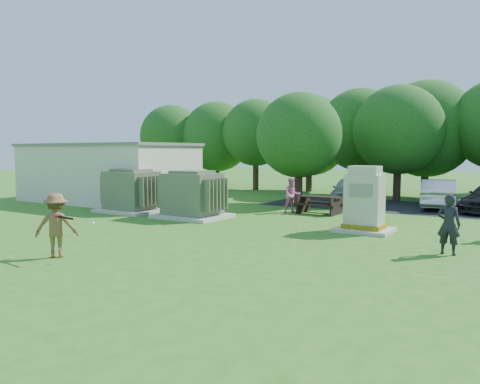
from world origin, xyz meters
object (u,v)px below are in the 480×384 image
Objects in this scene: transformer_right at (192,196)px; person_at_picnic at (292,195)px; picnic_table at (319,203)px; car_white at (349,190)px; person_by_generator at (449,224)px; car_silver_a at (438,194)px; batter at (56,225)px; transformer_left at (132,192)px; generator_cabinet at (364,203)px.

person_at_picnic is at bearing 52.80° from transformer_right.
picnic_table is 0.45× the size of car_white.
transformer_right is at bearing -6.53° from person_by_generator.
car_white is 4.72m from car_silver_a.
picnic_table is at bearing -39.74° from person_by_generator.
person_by_generator reaches higher than car_white.
car_white is (2.17, 17.52, -0.16)m from batter.
transformer_left reaches higher than car_silver_a.
transformer_right is 1.26× the size of generator_cabinet.
car_silver_a is (5.57, 5.54, -0.09)m from person_at_picnic.
person_by_generator is 1.03× the size of person_at_picnic.
batter is (-2.58, -12.29, 0.37)m from picnic_table.
car_white is at bearing 94.48° from picnic_table.
generator_cabinet is 1.25× the size of picnic_table.
car_silver_a is at bearing -75.36° from person_by_generator.
person_by_generator is (3.19, -2.44, -0.19)m from generator_cabinet.
transformer_left is at bearing -97.60° from batter.
car_white is at bearing -9.57° from car_silver_a.
person_at_picnic is at bearing 143.33° from generator_cabinet.
person_at_picnic is at bearing 35.65° from car_silver_a.
batter is at bearing -56.58° from transformer_left.
batter is 17.65m from car_white.
person_at_picnic is at bearing -165.17° from picnic_table.
batter is (5.33, -8.07, -0.09)m from transformer_left.
picnic_table is 5.25m from car_white.
transformer_left is 1.00× the size of transformer_right.
generator_cabinet is 9.70m from car_white.
transformer_right is 1.70× the size of batter.
transformer_left is at bearing -151.93° from picnic_table.
transformer_left is 0.66× the size of car_silver_a.
generator_cabinet is 1.39× the size of person_by_generator.
person_by_generator is (14.39, -1.95, -0.11)m from transformer_left.
person_at_picnic is 5.63m from car_white.
car_white is at bearing 38.96° from person_at_picnic.
generator_cabinet reaches higher than car_white.
transformer_right is 0.71× the size of car_white.
transformer_right is 4.88m from person_at_picnic.
transformer_right is 1.80× the size of person_at_picnic.
generator_cabinet reaches higher than car_silver_a.
transformer_left is 9.67m from batter.
car_silver_a is (12.21, 9.42, -0.22)m from transformer_left.
car_white is at bearing 68.12° from transformer_right.
transformer_left is 1.70× the size of batter.
person_at_picnic is (-1.26, -0.33, 0.32)m from picnic_table.
transformer_right is 10.18m from car_white.
transformer_left is 1.57× the size of picnic_table.
car_silver_a is (1.01, 8.93, -0.30)m from generator_cabinet.
transformer_right is (3.70, 0.00, 0.00)m from transformer_left.
person_by_generator is at bearing -37.49° from generator_cabinet.
generator_cabinet is (11.20, 0.49, 0.08)m from transformer_left.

